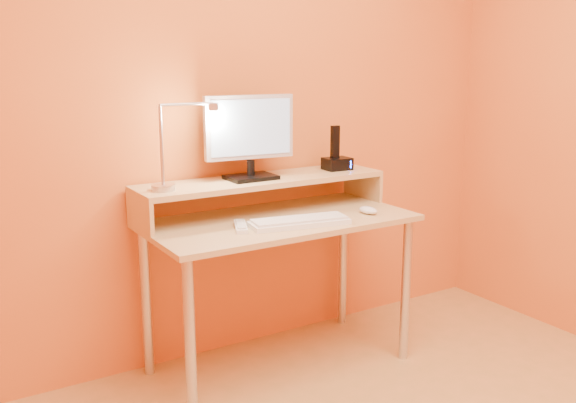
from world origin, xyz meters
TOP-DOWN VIEW (x-y plane):
  - wall_back at (0.00, 1.50)m, footprint 3.00×0.04m
  - desk_leg_fl at (-0.55, 0.93)m, footprint 0.04×0.04m
  - desk_leg_fr at (0.55, 0.93)m, footprint 0.04×0.04m
  - desk_leg_bl at (-0.55, 1.43)m, footprint 0.04×0.04m
  - desk_leg_br at (0.55, 1.43)m, footprint 0.04×0.04m
  - desk_lower at (0.00, 1.18)m, footprint 1.20×0.60m
  - shelf_riser_left at (-0.59, 1.33)m, footprint 0.02×0.30m
  - shelf_riser_right at (0.59, 1.33)m, footprint 0.02×0.30m
  - desk_shelf at (0.00, 1.33)m, footprint 1.20×0.30m
  - monitor_foot at (-0.06, 1.33)m, footprint 0.22×0.16m
  - monitor_neck at (-0.06, 1.33)m, footprint 0.04×0.04m
  - monitor_panel at (-0.06, 1.34)m, footprint 0.42×0.08m
  - monitor_back at (-0.06, 1.36)m, footprint 0.38×0.05m
  - monitor_screen at (-0.06, 1.32)m, footprint 0.38×0.04m
  - lamp_base at (-0.49, 1.30)m, footprint 0.10×0.10m
  - lamp_post at (-0.49, 1.30)m, footprint 0.01×0.01m
  - lamp_arm at (-0.37, 1.30)m, footprint 0.24×0.01m
  - lamp_head at (-0.25, 1.30)m, footprint 0.04×0.04m
  - lamp_bulb at (-0.25, 1.30)m, footprint 0.03×0.03m
  - phone_dock at (0.43, 1.33)m, footprint 0.13×0.11m
  - phone_handset at (0.41, 1.33)m, footprint 0.04×0.03m
  - phone_led at (0.47, 1.28)m, footprint 0.01×0.00m
  - keyboard at (0.01, 1.03)m, footprint 0.45×0.21m
  - mouse at (0.39, 1.03)m, footprint 0.07×0.11m
  - remote_control at (-0.23, 1.11)m, footprint 0.11×0.18m

SIDE VIEW (x-z plane):
  - desk_leg_fl at x=-0.55m, z-range 0.00..0.69m
  - desk_leg_fr at x=0.55m, z-range 0.00..0.69m
  - desk_leg_bl at x=-0.55m, z-range 0.00..0.69m
  - desk_leg_br at x=0.55m, z-range 0.00..0.69m
  - desk_lower at x=0.00m, z-range 0.70..0.72m
  - remote_control at x=-0.23m, z-range 0.72..0.74m
  - keyboard at x=0.01m, z-range 0.72..0.74m
  - mouse at x=0.39m, z-range 0.72..0.75m
  - shelf_riser_left at x=-0.59m, z-range 0.72..0.85m
  - shelf_riser_right at x=0.59m, z-range 0.72..0.85m
  - desk_shelf at x=0.00m, z-range 0.86..0.88m
  - monitor_foot at x=-0.06m, z-range 0.88..0.90m
  - lamp_base at x=-0.49m, z-range 0.88..0.90m
  - phone_dock at x=0.43m, z-range 0.88..0.94m
  - phone_led at x=0.47m, z-range 0.89..0.93m
  - monitor_neck at x=-0.06m, z-range 0.90..0.97m
  - phone_handset at x=0.41m, z-range 0.94..1.10m
  - lamp_post at x=-0.49m, z-range 0.91..1.24m
  - monitor_panel at x=-0.06m, z-range 0.97..1.26m
  - monitor_back at x=-0.06m, z-range 1.00..1.24m
  - monitor_screen at x=-0.06m, z-range 0.99..1.24m
  - lamp_bulb at x=-0.25m, z-range 1.20..1.21m
  - lamp_head at x=-0.25m, z-range 1.21..1.24m
  - lamp_arm at x=-0.37m, z-range 1.23..1.24m
  - wall_back at x=0.00m, z-range 0.00..2.50m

